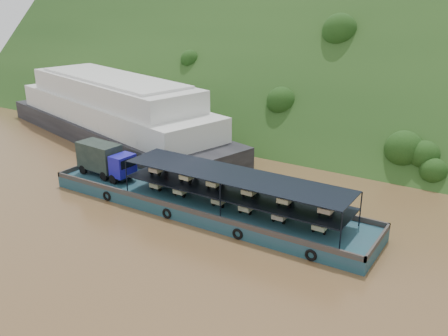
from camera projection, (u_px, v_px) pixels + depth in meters
The scene contains 4 objects.
ground at pixel (225, 210), 50.53m from camera, with size 160.00×160.00×0.00m, color brown.
hillside at pixel (345, 129), 79.15m from camera, with size 140.00×28.00×28.00m, color #1A3914.
cargo_barge at pixel (192, 196), 50.67m from camera, with size 35.00×7.18×4.88m.
passenger_ferry at pixel (114, 112), 72.70m from camera, with size 47.24×23.14×9.28m.
Camera 1 is at (24.41, -38.99, 21.32)m, focal length 40.00 mm.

